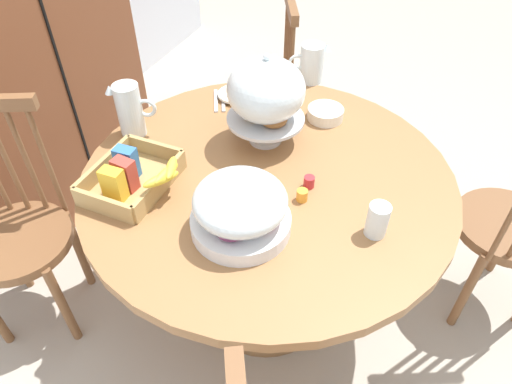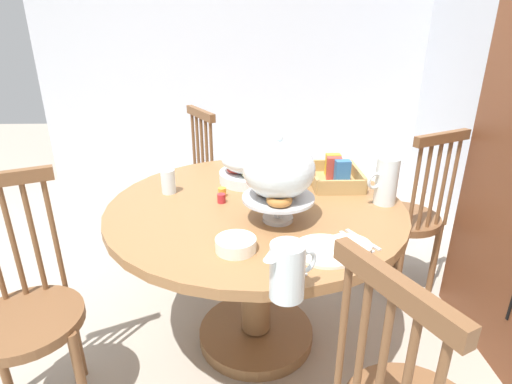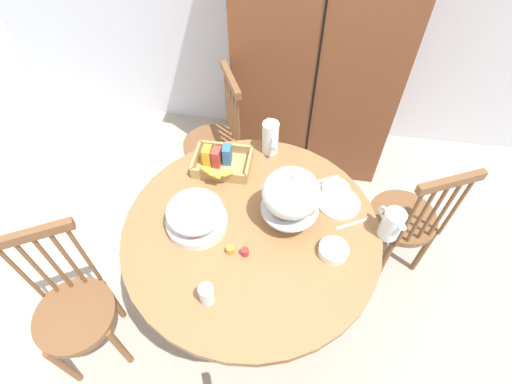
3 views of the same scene
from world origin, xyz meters
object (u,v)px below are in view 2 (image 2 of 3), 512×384
(windsor_chair_by_cabinet, at_px, (27,317))
(orange_juice_pitcher, at_px, (287,273))
(fruit_platter_covered, at_px, (250,165))
(windsor_chair_far_side, at_px, (407,220))
(pastry_stand_with_dome, at_px, (279,173))
(windsor_chair_near_window, at_px, (185,192))
(cereal_basket, at_px, (332,174))
(china_plate_small, at_px, (350,245))
(dining_table, at_px, (256,243))
(drinking_glass, at_px, (168,181))
(cereal_bowl, at_px, (236,244))
(china_plate_large, at_px, (325,251))
(milk_pitcher, at_px, (386,183))

(windsor_chair_by_cabinet, distance_m, orange_juice_pitcher, 1.04)
(windsor_chair_by_cabinet, relative_size, fruit_platter_covered, 3.25)
(windsor_chair_far_side, xyz_separation_m, pastry_stand_with_dome, (0.57, -0.77, 0.49))
(windsor_chair_by_cabinet, bearing_deg, windsor_chair_near_window, 160.54)
(fruit_platter_covered, height_order, orange_juice_pitcher, fruit_platter_covered)
(windsor_chair_by_cabinet, distance_m, cereal_basket, 1.42)
(pastry_stand_with_dome, height_order, orange_juice_pitcher, pastry_stand_with_dome)
(china_plate_small, bearing_deg, windsor_chair_by_cabinet, -91.51)
(dining_table, relative_size, windsor_chair_far_side, 1.31)
(windsor_chair_by_cabinet, bearing_deg, dining_table, 113.44)
(cereal_basket, relative_size, china_plate_small, 2.11)
(windsor_chair_far_side, bearing_deg, drinking_glass, -77.84)
(cereal_basket, height_order, china_plate_small, cereal_basket)
(cereal_basket, xyz_separation_m, china_plate_small, (0.64, -0.07, -0.03))
(china_plate_small, bearing_deg, cereal_bowl, -90.44)
(windsor_chair_far_side, height_order, china_plate_small, windsor_chair_far_side)
(windsor_chair_far_side, distance_m, pastry_stand_with_dome, 1.07)
(windsor_chair_far_side, bearing_deg, china_plate_large, -37.62)
(fruit_platter_covered, bearing_deg, pastry_stand_with_dome, 13.09)
(dining_table, height_order, orange_juice_pitcher, orange_juice_pitcher)
(pastry_stand_with_dome, bearing_deg, cereal_basket, 144.26)
(china_plate_large, distance_m, china_plate_small, 0.09)
(dining_table, height_order, china_plate_small, china_plate_small)
(pastry_stand_with_dome, bearing_deg, windsor_chair_far_side, 126.52)
(china_plate_small, distance_m, cereal_bowl, 0.39)
(china_plate_large, relative_size, drinking_glass, 2.00)
(windsor_chair_by_cabinet, relative_size, drinking_glass, 8.86)
(windsor_chair_far_side, height_order, orange_juice_pitcher, windsor_chair_far_side)
(pastry_stand_with_dome, xyz_separation_m, drinking_glass, (-0.30, -0.48, -0.14))
(china_plate_small, bearing_deg, china_plate_large, -77.94)
(cereal_basket, bearing_deg, china_plate_small, -6.02)
(milk_pitcher, bearing_deg, windsor_chair_by_cabinet, -75.98)
(fruit_platter_covered, height_order, cereal_bowl, fruit_platter_covered)
(orange_juice_pitcher, relative_size, cereal_bowl, 1.20)
(windsor_chair_near_window, height_order, fruit_platter_covered, windsor_chair_near_window)
(pastry_stand_with_dome, relative_size, fruit_platter_covered, 1.15)
(orange_juice_pitcher, relative_size, china_plate_small, 1.12)
(windsor_chair_far_side, height_order, fruit_platter_covered, windsor_chair_far_side)
(windsor_chair_near_window, height_order, china_plate_small, windsor_chair_near_window)
(fruit_platter_covered, xyz_separation_m, orange_juice_pitcher, (0.92, 0.09, -0.01))
(dining_table, relative_size, cereal_bowl, 9.09)
(windsor_chair_near_window, height_order, china_plate_large, windsor_chair_near_window)
(dining_table, height_order, milk_pitcher, milk_pitcher)
(pastry_stand_with_dome, height_order, china_plate_small, pastry_stand_with_dome)
(cereal_bowl, bearing_deg, dining_table, 168.66)
(fruit_platter_covered, bearing_deg, china_plate_small, 26.28)
(orange_juice_pitcher, relative_size, china_plate_large, 0.76)
(windsor_chair_by_cabinet, bearing_deg, china_plate_small, 88.49)
(dining_table, xyz_separation_m, milk_pitcher, (0.02, 0.55, 0.29))
(orange_juice_pitcher, xyz_separation_m, drinking_glass, (-0.78, -0.46, -0.02))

